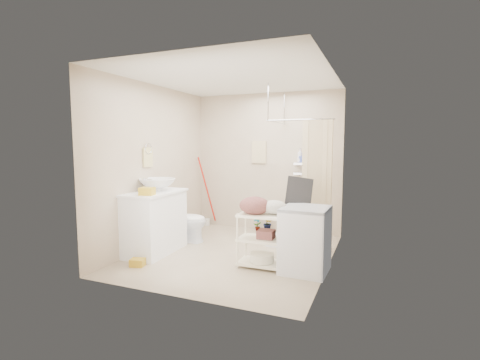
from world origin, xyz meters
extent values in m
plane|color=tan|center=(0.00, 0.00, 0.00)|extent=(3.20, 3.20, 0.00)
cube|color=silver|center=(0.00, 0.00, 2.60)|extent=(2.80, 3.20, 0.04)
cube|color=#C0AE95|center=(0.00, 1.60, 1.30)|extent=(2.80, 0.04, 2.60)
cube|color=#C0AE95|center=(0.00, -1.60, 1.30)|extent=(2.80, 0.04, 2.60)
cube|color=#C0AE95|center=(-1.40, 0.00, 1.30)|extent=(0.04, 3.20, 2.60)
cube|color=#C0AE95|center=(1.40, 0.00, 1.30)|extent=(0.04, 3.20, 2.60)
cube|color=white|center=(-1.16, -0.37, 0.47)|extent=(0.63, 1.08, 0.94)
imported|color=white|center=(-1.16, -0.27, 1.03)|extent=(0.57, 0.57, 0.19)
cube|color=gold|center=(-1.02, -0.71, 0.99)|extent=(0.22, 0.19, 0.11)
cube|color=gold|center=(-1.01, -0.98, 0.07)|extent=(0.31, 0.27, 0.14)
imported|color=white|center=(-1.04, 0.35, 0.37)|extent=(0.73, 0.42, 0.74)
imported|color=brown|center=(-0.12, 1.41, 0.15)|extent=(0.18, 0.15, 0.31)
imported|color=brown|center=(0.09, 1.43, 0.17)|extent=(0.24, 0.23, 0.34)
cube|color=#C7B689|center=(-0.15, 1.58, 1.50)|extent=(0.28, 0.03, 0.42)
imported|color=silver|center=(0.65, 1.53, 1.45)|extent=(0.13, 0.13, 0.26)
imported|color=#364695|center=(0.69, 1.52, 1.41)|extent=(0.09, 0.09, 0.18)
cube|color=silver|center=(1.14, -0.31, 0.42)|extent=(0.60, 0.62, 0.85)
camera|label=1|loc=(2.01, -4.70, 1.66)|focal=26.00mm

